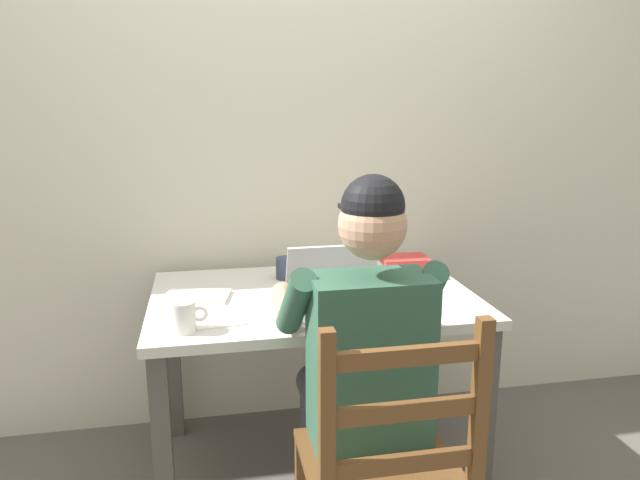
# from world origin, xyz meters

# --- Properties ---
(ground_plane) EXTENTS (8.00, 8.00, 0.00)m
(ground_plane) POSITION_xyz_m (0.00, 0.00, 0.00)
(ground_plane) COLOR #56514C
(back_wall) EXTENTS (6.00, 0.04, 2.60)m
(back_wall) POSITION_xyz_m (0.00, 0.48, 1.30)
(back_wall) COLOR beige
(back_wall) RESTS_ON ground
(desk) EXTENTS (1.20, 0.80, 0.73)m
(desk) POSITION_xyz_m (0.00, 0.00, 0.63)
(desk) COLOR beige
(desk) RESTS_ON ground
(seated_person) EXTENTS (0.50, 0.60, 1.26)m
(seated_person) POSITION_xyz_m (0.06, -0.48, 0.69)
(seated_person) COLOR #2D5642
(seated_person) RESTS_ON ground
(wooden_chair) EXTENTS (0.42, 0.42, 0.95)m
(wooden_chair) POSITION_xyz_m (0.06, -0.76, 0.47)
(wooden_chair) COLOR brown
(wooden_chair) RESTS_ON ground
(laptop) EXTENTS (0.33, 0.32, 0.22)m
(laptop) POSITION_xyz_m (0.05, -0.19, 0.78)
(laptop) COLOR #ADAFB2
(laptop) RESTS_ON desk
(computer_mouse) EXTENTS (0.06, 0.10, 0.03)m
(computer_mouse) POSITION_xyz_m (0.30, -0.24, 0.75)
(computer_mouse) COLOR #ADAFB2
(computer_mouse) RESTS_ON desk
(coffee_mug_white) EXTENTS (0.12, 0.08, 0.10)m
(coffee_mug_white) POSITION_xyz_m (-0.47, -0.29, 0.78)
(coffee_mug_white) COLOR white
(coffee_mug_white) RESTS_ON desk
(coffee_mug_dark) EXTENTS (0.11, 0.08, 0.09)m
(coffee_mug_dark) POSITION_xyz_m (-0.07, 0.21, 0.78)
(coffee_mug_dark) COLOR #2D384C
(coffee_mug_dark) RESTS_ON desk
(book_stack_main) EXTENTS (0.20, 0.16, 0.08)m
(book_stack_main) POSITION_xyz_m (0.42, 0.15, 0.78)
(book_stack_main) COLOR #BC332D
(book_stack_main) RESTS_ON desk
(paper_pile_near_laptop) EXTENTS (0.26, 0.20, 0.01)m
(paper_pile_near_laptop) POSITION_xyz_m (-0.43, 0.03, 0.74)
(paper_pile_near_laptop) COLOR white
(paper_pile_near_laptop) RESTS_ON desk
(paper_pile_back_corner) EXTENTS (0.30, 0.27, 0.02)m
(paper_pile_back_corner) POSITION_xyz_m (0.08, -0.12, 0.74)
(paper_pile_back_corner) COLOR silver
(paper_pile_back_corner) RESTS_ON desk
(paper_pile_side) EXTENTS (0.21, 0.21, 0.00)m
(paper_pile_side) POSITION_xyz_m (-0.37, -0.19, 0.74)
(paper_pile_side) COLOR white
(paper_pile_side) RESTS_ON desk
(landscape_photo_print) EXTENTS (0.14, 0.11, 0.00)m
(landscape_photo_print) POSITION_xyz_m (0.13, 0.23, 0.73)
(landscape_photo_print) COLOR gold
(landscape_photo_print) RESTS_ON desk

